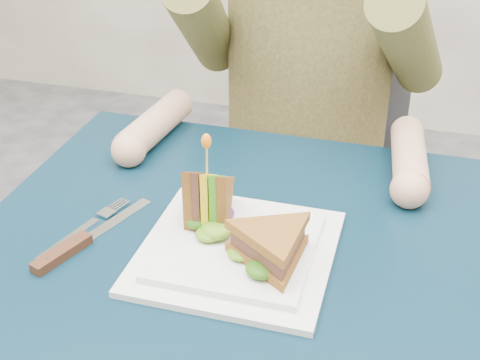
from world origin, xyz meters
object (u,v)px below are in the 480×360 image
(sandwich_flat, at_px, (272,246))
(table, at_px, (227,298))
(plate, at_px, (237,250))
(sandwich_upright, at_px, (208,199))
(diner, at_px, (311,6))
(fork, at_px, (82,230))
(knife, at_px, (73,246))
(chair, at_px, (311,149))

(sandwich_flat, bearing_deg, table, 160.73)
(table, distance_m, plate, 0.09)
(plate, relative_size, sandwich_upright, 1.87)
(diner, relative_size, fork, 4.25)
(knife, bearing_deg, sandwich_upright, 30.00)
(diner, height_order, knife, diner)
(table, bearing_deg, knife, -166.21)
(fork, bearing_deg, sandwich_upright, 16.37)
(sandwich_flat, distance_m, fork, 0.29)
(chair, xyz_separation_m, sandwich_flat, (0.07, -0.71, 0.23))
(fork, bearing_deg, table, 1.64)
(chair, bearing_deg, table, -90.00)
(chair, xyz_separation_m, knife, (-0.21, -0.74, 0.20))
(diner, height_order, sandwich_upright, diner)
(diner, bearing_deg, chair, 90.00)
(sandwich_upright, bearing_deg, chair, 86.39)
(chair, height_order, fork, chair)
(sandwich_upright, xyz_separation_m, knife, (-0.17, -0.10, -0.05))
(table, bearing_deg, diner, 90.00)
(chair, bearing_deg, sandwich_upright, -93.61)
(diner, distance_m, plate, 0.60)
(sandwich_flat, xyz_separation_m, knife, (-0.28, -0.03, -0.04))
(sandwich_upright, xyz_separation_m, fork, (-0.18, -0.05, -0.05))
(sandwich_flat, relative_size, sandwich_upright, 1.33)
(diner, bearing_deg, knife, -108.39)
(chair, distance_m, sandwich_flat, 0.75)
(diner, xyz_separation_m, sandwich_upright, (-0.04, -0.53, -0.13))
(table, relative_size, fork, 4.28)
(knife, bearing_deg, fork, 101.55)
(chair, height_order, knife, chair)
(table, xyz_separation_m, sandwich_upright, (-0.04, 0.05, 0.13))
(plate, distance_m, fork, 0.23)
(diner, bearing_deg, plate, -88.48)
(sandwich_flat, relative_size, knife, 0.86)
(chair, xyz_separation_m, fork, (-0.22, -0.69, 0.19))
(table, distance_m, fork, 0.23)
(table, bearing_deg, plate, 1.77)
(diner, distance_m, sandwich_upright, 0.54)
(table, distance_m, sandwich_upright, 0.15)
(diner, bearing_deg, sandwich_upright, -94.38)
(fork, bearing_deg, chair, 72.61)
(chair, bearing_deg, fork, -107.39)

